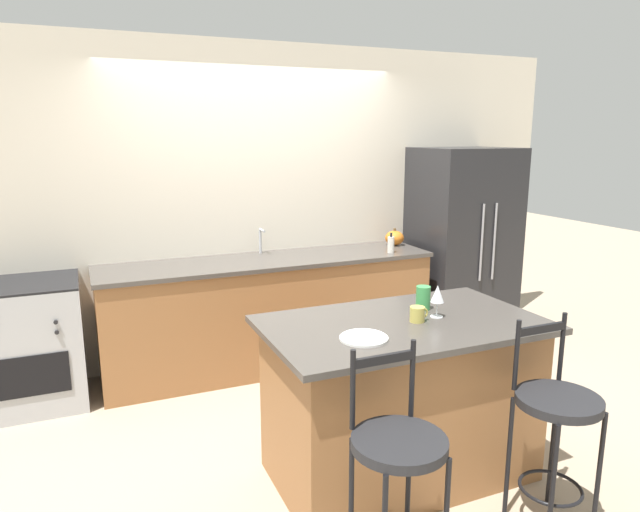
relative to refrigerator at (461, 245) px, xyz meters
name	(u,v)px	position (x,y,z in m)	size (l,w,h in m)	color
ground_plane	(286,381)	(-1.91, -0.34, -0.91)	(18.00, 18.00, 0.00)	tan
wall_back	(255,204)	(-1.91, 0.39, 0.44)	(6.00, 0.07, 2.70)	beige
back_counter	(270,312)	(-1.91, 0.05, -0.44)	(2.77, 0.71, 0.93)	#936038
sink_faucet	(261,238)	(-1.91, 0.25, 0.16)	(0.02, 0.13, 0.22)	#ADAFB5
kitchen_island	(401,398)	(-1.73, -1.79, -0.44)	(1.55, 0.91, 0.93)	#936038
refrigerator	(461,245)	(0.00, 0.00, 0.00)	(0.87, 0.76, 1.82)	#232326
oven_range	(29,344)	(-3.74, 0.04, -0.45)	(0.73, 0.68, 0.92)	#ADAFB5
bar_stool_near	(398,465)	(-2.18, -2.51, -0.33)	(0.41, 0.41, 1.07)	black
bar_stool_far	(555,420)	(-1.27, -2.48, -0.33)	(0.41, 0.41, 1.07)	black
dinner_plate	(364,338)	(-2.05, -1.95, 0.03)	(0.25, 0.25, 0.02)	white
wine_glass	(437,295)	(-1.51, -1.79, 0.15)	(0.08, 0.08, 0.19)	white
coffee_mug	(418,314)	(-1.65, -1.81, 0.06)	(0.11, 0.08, 0.09)	#C1B251
tumbler_cup	(423,298)	(-1.50, -1.63, 0.09)	(0.08, 0.08, 0.14)	#3D934C
pumpkin_decoration	(394,238)	(-0.66, 0.13, 0.09)	(0.17, 0.17, 0.16)	orange
soap_bottle	(391,244)	(-0.86, -0.15, 0.10)	(0.06, 0.06, 0.17)	silver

